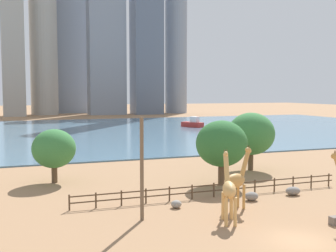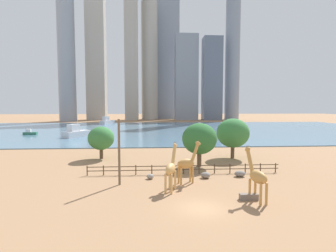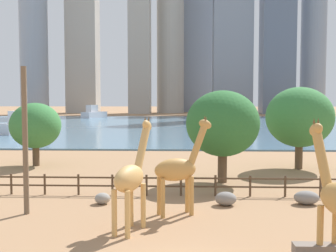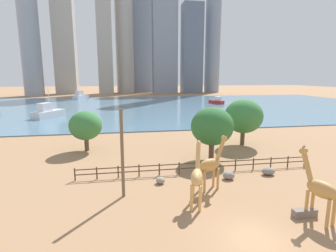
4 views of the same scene
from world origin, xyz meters
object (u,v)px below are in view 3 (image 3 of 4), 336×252
at_px(feeding_trough, 318,252).
at_px(boat_sailboat, 306,120).
at_px(giraffe_tall, 131,177).
at_px(giraffe_companion, 179,169).
at_px(boulder_small, 306,198).
at_px(tree_right_tall, 35,126).
at_px(utility_pole, 25,141).
at_px(tree_center_broad, 223,124).
at_px(tree_left_large, 300,117).
at_px(boulder_by_pole, 102,198).
at_px(boat_ferry, 24,126).
at_px(boulder_near_fence, 226,199).
at_px(boat_barge, 94,113).

height_order(feeding_trough, boat_sailboat, boat_sailboat).
height_order(giraffe_tall, giraffe_companion, giraffe_tall).
distance_m(boulder_small, tree_right_tall, 24.21).
bearing_deg(boat_sailboat, utility_pole, 129.02).
xyz_separation_m(feeding_trough, tree_center_broad, (-2.27, 14.44, 3.93)).
relative_size(tree_left_large, boat_sailboat, 1.07).
bearing_deg(boat_sailboat, boulder_by_pole, 130.70).
relative_size(tree_left_large, boat_ferry, 0.79).
relative_size(giraffe_companion, boulder_near_fence, 4.26).
bearing_deg(giraffe_tall, utility_pole, 85.79).
bearing_deg(boulder_small, giraffe_companion, -161.74).
xyz_separation_m(giraffe_tall, boulder_by_pole, (-2.27, 4.76, -2.14)).
distance_m(tree_left_large, boat_ferry, 48.71).
distance_m(tree_right_tall, boat_sailboat, 69.75).
bearing_deg(boulder_small, giraffe_tall, -151.47).
bearing_deg(giraffe_companion, boat_barge, 83.93).
xyz_separation_m(tree_left_large, tree_center_broad, (-7.06, -6.04, -0.19)).
relative_size(boulder_small, boat_sailboat, 0.22).
xyz_separation_m(utility_pole, tree_center_broad, (10.99, 8.69, 0.38)).
height_order(feeding_trough, tree_center_broad, tree_center_broad).
bearing_deg(boulder_small, boulder_near_fence, -174.93).
bearing_deg(boulder_near_fence, giraffe_tall, -135.43).
bearing_deg(tree_right_tall, boat_ferry, 112.75).
xyz_separation_m(boulder_by_pole, boat_ferry, (-21.83, 44.86, 1.16)).
distance_m(giraffe_tall, boat_ferry, 55.17).
height_order(utility_pole, tree_left_large, utility_pole).
distance_m(tree_center_broad, tree_right_tall, 17.38).
distance_m(feeding_trough, boat_barge, 112.53).
distance_m(tree_center_broad, boat_sailboat, 68.23).
relative_size(giraffe_tall, boat_ferry, 0.58).
xyz_separation_m(giraffe_companion, boat_barge, (-26.53, 102.03, -0.91)).
height_order(boulder_by_pole, tree_right_tall, tree_right_tall).
bearing_deg(feeding_trough, utility_pole, 156.57).
distance_m(giraffe_companion, feeding_trough, 8.21).
height_order(boulder_near_fence, feeding_trough, boulder_near_fence).
height_order(tree_left_large, boat_sailboat, tree_left_large).
bearing_deg(giraffe_tall, boulder_by_pole, 44.91).
xyz_separation_m(boulder_by_pole, tree_right_tall, (-8.57, 13.25, 3.27)).
height_order(giraffe_tall, boulder_by_pole, giraffe_tall).
bearing_deg(tree_left_large, tree_right_tall, 178.21).
xyz_separation_m(utility_pole, feeding_trough, (13.27, -5.75, -3.55)).
relative_size(tree_center_broad, boat_barge, 0.73).
relative_size(giraffe_companion, boat_barge, 0.57).
height_order(boulder_near_fence, boulder_small, boulder_small).
distance_m(boulder_by_pole, boat_ferry, 49.90).
height_order(tree_center_broad, boat_barge, tree_center_broad).
bearing_deg(utility_pole, feeding_trough, -23.43).
bearing_deg(boat_barge, tree_left_large, -131.06).
xyz_separation_m(boulder_near_fence, tree_right_tall, (-15.61, 13.31, 3.20)).
xyz_separation_m(giraffe_tall, giraffe_companion, (2.12, 2.71, -0.06)).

